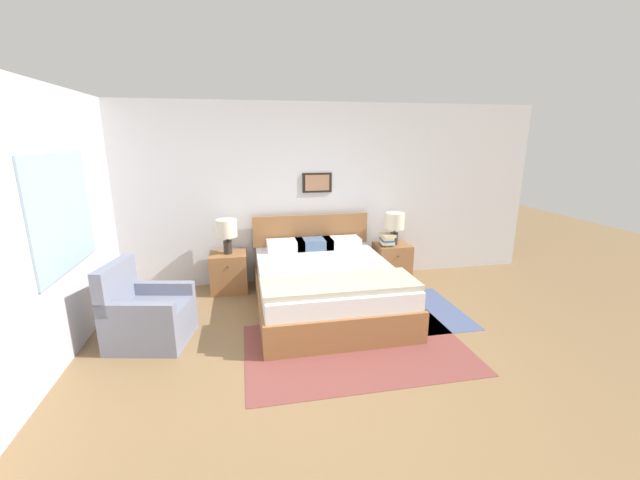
# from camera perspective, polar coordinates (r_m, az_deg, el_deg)

# --- Properties ---
(ground_plane) EXTENTS (16.00, 16.00, 0.00)m
(ground_plane) POSITION_cam_1_polar(r_m,az_deg,el_deg) (3.75, 3.18, -19.54)
(ground_plane) COLOR olive
(wall_back) EXTENTS (7.42, 0.09, 2.60)m
(wall_back) POSITION_cam_1_polar(r_m,az_deg,el_deg) (5.80, -3.32, 6.64)
(wall_back) COLOR silver
(wall_back) RESTS_ON ground_plane
(wall_left) EXTENTS (0.08, 5.06, 2.60)m
(wall_left) POSITION_cam_1_polar(r_m,az_deg,el_deg) (4.73, -32.76, 2.51)
(wall_left) COLOR silver
(wall_left) RESTS_ON ground_plane
(area_rug_main) EXTENTS (2.28, 1.45, 0.01)m
(area_rug_main) POSITION_cam_1_polar(r_m,az_deg,el_deg) (4.21, 5.34, -15.42)
(area_rug_main) COLOR brown
(area_rug_main) RESTS_ON ground_plane
(area_rug_bedside) EXTENTS (0.91, 1.29, 0.01)m
(area_rug_bedside) POSITION_cam_1_polar(r_m,az_deg,el_deg) (5.19, 14.69, -9.76)
(area_rug_bedside) COLOR #47567F
(area_rug_bedside) RESTS_ON ground_plane
(bed) EXTENTS (1.71, 2.18, 1.01)m
(bed) POSITION_cam_1_polar(r_m,az_deg,el_deg) (4.98, 0.83, -6.57)
(bed) COLOR #936038
(bed) RESTS_ON ground_plane
(armchair) EXTENTS (0.88, 0.82, 0.87)m
(armchair) POSITION_cam_1_polar(r_m,az_deg,el_deg) (4.58, -23.93, -10.08)
(armchair) COLOR gray
(armchair) RESTS_ON ground_plane
(nightstand_near_window) EXTENTS (0.50, 0.48, 0.55)m
(nightstand_near_window) POSITION_cam_1_polar(r_m,az_deg,el_deg) (5.69, -13.13, -4.54)
(nightstand_near_window) COLOR #936038
(nightstand_near_window) RESTS_ON ground_plane
(nightstand_by_door) EXTENTS (0.50, 0.48, 0.55)m
(nightstand_by_door) POSITION_cam_1_polar(r_m,az_deg,el_deg) (6.10, 10.39, -3.09)
(nightstand_by_door) COLOR #936038
(nightstand_by_door) RESTS_ON ground_plane
(table_lamp_near_window) EXTENTS (0.28, 0.28, 0.48)m
(table_lamp_near_window) POSITION_cam_1_polar(r_m,az_deg,el_deg) (5.51, -13.41, 1.37)
(table_lamp_near_window) COLOR #2D2823
(table_lamp_near_window) RESTS_ON nightstand_near_window
(table_lamp_by_door) EXTENTS (0.28, 0.28, 0.48)m
(table_lamp_by_door) POSITION_cam_1_polar(r_m,az_deg,el_deg) (5.93, 10.81, 2.45)
(table_lamp_by_door) COLOR #2D2823
(table_lamp_by_door) RESTS_ON nightstand_by_door
(book_thick_bottom) EXTENTS (0.17, 0.22, 0.03)m
(book_thick_bottom) POSITION_cam_1_polar(r_m,az_deg,el_deg) (5.93, 9.67, -0.63)
(book_thick_bottom) COLOR #4C7551
(book_thick_bottom) RESTS_ON nightstand_by_door
(book_hardcover_middle) EXTENTS (0.21, 0.27, 0.04)m
(book_hardcover_middle) POSITION_cam_1_polar(r_m,az_deg,el_deg) (5.92, 9.69, -0.29)
(book_hardcover_middle) COLOR silver
(book_hardcover_middle) RESTS_ON book_thick_bottom
(book_novel_upper) EXTENTS (0.17, 0.26, 0.03)m
(book_novel_upper) POSITION_cam_1_polar(r_m,az_deg,el_deg) (5.92, 9.70, 0.03)
(book_novel_upper) COLOR #335693
(book_novel_upper) RESTS_ON book_hardcover_middle
(book_slim_near_top) EXTENTS (0.18, 0.26, 0.04)m
(book_slim_near_top) POSITION_cam_1_polar(r_m,az_deg,el_deg) (5.91, 9.71, 0.33)
(book_slim_near_top) COLOR beige
(book_slim_near_top) RESTS_ON book_novel_upper
(book_paperback_top) EXTENTS (0.21, 0.26, 0.04)m
(book_paperback_top) POSITION_cam_1_polar(r_m,az_deg,el_deg) (5.90, 9.73, 0.68)
(book_paperback_top) COLOR beige
(book_paperback_top) RESTS_ON book_slim_near_top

